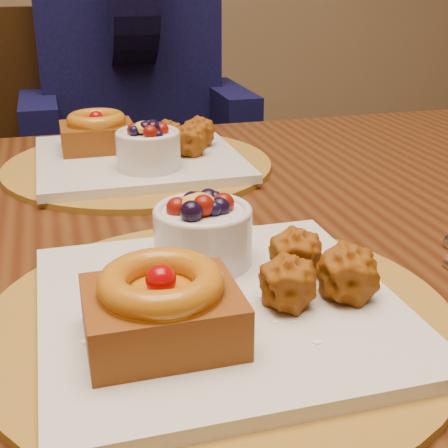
{
  "coord_description": "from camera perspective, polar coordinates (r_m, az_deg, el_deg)",
  "views": [
    {
      "loc": [
        -0.05,
        -0.62,
        1.02
      ],
      "look_at": [
        0.09,
        -0.14,
        0.82
      ],
      "focal_mm": 50.0,
      "sensor_mm": 36.0,
      "label": 1
    }
  ],
  "objects": [
    {
      "name": "chair_far",
      "position": [
        1.44,
        -17.85,
        0.97
      ],
      "size": [
        0.47,
        0.47,
        0.95
      ],
      "rotation": [
        0.0,
        0.0,
        -0.02
      ],
      "color": "black",
      "rests_on": "ground"
    },
    {
      "name": "dining_table",
      "position": [
        0.74,
        -4.95,
        -5.51
      ],
      "size": [
        1.6,
        0.9,
        0.76
      ],
      "color": "#38180A",
      "rests_on": "ground"
    },
    {
      "name": "diner",
      "position": [
        1.5,
        -8.86,
        15.67
      ],
      "size": [
        0.49,
        0.48,
        0.8
      ],
      "rotation": [
        0.0,
        0.0,
        0.23
      ],
      "color": "black",
      "rests_on": "ground"
    },
    {
      "name": "place_setting_near",
      "position": [
        0.5,
        -0.84,
        -6.35
      ],
      "size": [
        0.38,
        0.38,
        0.09
      ],
      "color": "brown",
      "rests_on": "dining_table"
    },
    {
      "name": "place_setting_far",
      "position": [
        0.9,
        -7.99,
        6.44
      ],
      "size": [
        0.38,
        0.38,
        0.08
      ],
      "color": "brown",
      "rests_on": "dining_table"
    }
  ]
}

